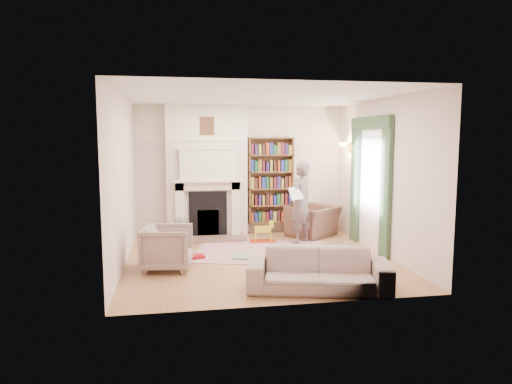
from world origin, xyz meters
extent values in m
plane|color=brown|center=(0.00, 0.00, 0.00)|extent=(4.50, 4.50, 0.00)
plane|color=white|center=(0.00, 0.00, 2.80)|extent=(4.50, 4.50, 0.00)
plane|color=beige|center=(0.00, 2.25, 1.40)|extent=(4.50, 0.00, 4.50)
plane|color=beige|center=(0.00, -2.25, 1.40)|extent=(4.50, 0.00, 4.50)
plane|color=beige|center=(-2.25, 0.00, 1.40)|extent=(0.00, 4.50, 4.50)
plane|color=beige|center=(2.25, 0.00, 1.40)|extent=(0.00, 4.50, 4.50)
cube|color=beige|center=(-0.75, 2.08, 1.40)|extent=(1.70, 0.35, 2.80)
cube|color=silver|center=(-0.75, 1.79, 1.22)|extent=(1.47, 0.24, 0.05)
cube|color=black|center=(-0.75, 1.88, 0.50)|extent=(0.80, 0.06, 0.96)
cube|color=silver|center=(-0.75, 1.81, 1.55)|extent=(1.15, 0.18, 0.62)
cube|color=brown|center=(0.65, 2.12, 1.18)|extent=(1.00, 0.24, 1.85)
cube|color=silver|center=(2.23, 0.40, 1.45)|extent=(0.02, 0.90, 1.30)
cube|color=#304B32|center=(2.20, -0.30, 1.20)|extent=(0.07, 0.32, 2.40)
cube|color=#304B32|center=(2.20, 1.10, 1.20)|extent=(0.07, 0.32, 2.40)
cube|color=#304B32|center=(2.19, 0.40, 2.38)|extent=(0.09, 1.70, 0.24)
cube|color=#C0AA91|center=(0.15, 0.50, 0.01)|extent=(2.81, 2.41, 0.01)
imported|color=#4D2D29|center=(1.49, 1.65, 0.32)|extent=(1.32, 1.29, 0.65)
imported|color=#B0A691|center=(-1.55, -0.37, 0.35)|extent=(0.87, 0.85, 0.71)
imported|color=#B7AE97|center=(0.53, -1.76, 0.29)|extent=(2.08, 1.22, 0.57)
imported|color=#5C4D49|center=(1.04, 1.05, 0.82)|extent=(0.71, 0.68, 1.64)
cube|color=white|center=(0.89, 0.85, 1.04)|extent=(0.36, 0.31, 0.25)
cylinder|color=#A5A9AC|center=(-1.33, 1.24, 0.28)|extent=(0.30, 0.30, 0.55)
cube|color=gold|center=(-0.25, 0.07, 0.03)|extent=(0.43, 0.43, 0.03)
cube|color=#A21218|center=(-1.09, 0.19, 0.04)|extent=(0.34, 0.26, 0.05)
cube|color=red|center=(0.38, -0.55, 0.02)|extent=(0.30, 0.28, 0.02)
cube|color=red|center=(0.00, -0.46, 0.02)|extent=(0.30, 0.29, 0.02)
cube|color=red|center=(0.21, -0.26, 0.02)|extent=(0.24, 0.18, 0.02)
camera|label=1|loc=(-1.37, -7.67, 2.11)|focal=32.00mm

